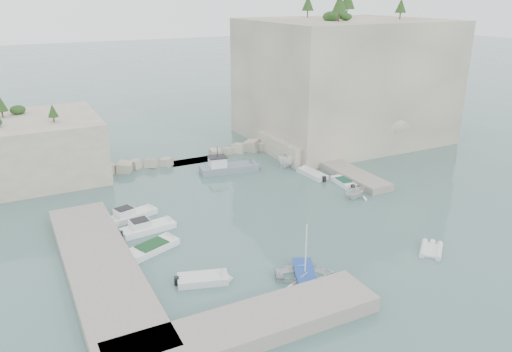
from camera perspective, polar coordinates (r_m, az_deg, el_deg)
name	(u,v)px	position (r m, az deg, el deg)	size (l,w,h in m)	color
ground	(285,226)	(46.98, 3.36, -5.69)	(400.00, 400.00, 0.00)	#496D69
cliff_east	(343,80)	(75.20, 9.90, 10.75)	(26.00, 22.00, 17.00)	beige
cliff_terrace	(301,145)	(67.23, 5.21, 3.50)	(8.00, 10.00, 2.50)	beige
outcrop_west	(28,149)	(63.62, -24.62, 2.85)	(16.00, 14.00, 7.00)	beige
quay_west	(101,269)	(40.81, -17.28, -10.07)	(5.00, 24.00, 1.10)	#9E9689
quay_south	(249,326)	(33.18, -0.82, -16.77)	(18.00, 4.00, 1.10)	#9E9689
ledge_east	(340,168)	(61.52, 9.53, 0.86)	(3.00, 16.00, 0.80)	#9E9689
breakwater	(193,156)	(64.94, -7.25, 2.30)	(28.00, 3.00, 1.40)	beige
motorboat_a	(132,218)	(49.86, -13.99, -4.71)	(5.43, 1.62, 1.40)	white
motorboat_e	(203,282)	(38.63, -6.08, -11.98)	(4.12, 1.69, 0.70)	silver
motorboat_b	(148,231)	(47.00, -12.21, -6.14)	(5.38, 1.76, 1.40)	white
motorboat_c	(152,251)	(43.54, -11.76, -8.34)	(5.07, 1.84, 0.70)	white
rowboat	(305,277)	(39.18, 5.60, -11.45)	(3.26, 4.57, 0.95)	white
inflatable_dinghy	(431,251)	(45.02, 19.37, -8.13)	(3.24, 1.57, 0.44)	silver
tender_east_a	(355,197)	(54.24, 11.22, -2.40)	(2.86, 3.32, 1.75)	white
tender_east_b	(343,185)	(57.55, 9.95, -0.97)	(3.98, 1.36, 0.70)	white
tender_east_c	(312,176)	(59.71, 6.43, 0.01)	(4.73, 1.53, 0.70)	silver
tender_east_d	(294,165)	(63.29, 4.37, 1.26)	(1.94, 5.15, 1.99)	white
work_boat	(229,172)	(60.83, -3.10, 0.50)	(7.69, 2.27, 2.20)	slate
rowboat_mast	(306,248)	(37.89, 5.73, -8.14)	(0.10, 0.10, 4.20)	white
vegetation	(310,13)	(72.46, 6.23, 18.08)	(53.48, 13.88, 13.40)	#1E4219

